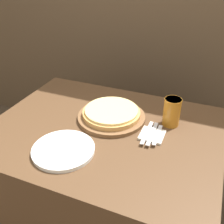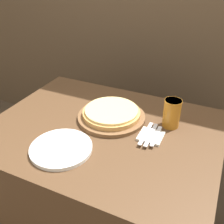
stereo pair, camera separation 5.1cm
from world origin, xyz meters
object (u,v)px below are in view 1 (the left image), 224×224
dinner_plate (63,150)px  spoon (157,135)px  pizza_on_board (112,114)px  beer_glass (172,111)px  fork (147,132)px  dinner_knife (152,134)px

dinner_plate → spoon: (0.35, 0.26, 0.01)m
pizza_on_board → beer_glass: size_ratio=2.44×
pizza_on_board → dinner_plate: pizza_on_board is taller
dinner_plate → fork: bearing=40.0°
pizza_on_board → dinner_plate: (-0.09, -0.33, -0.02)m
pizza_on_board → dinner_knife: 0.24m
pizza_on_board → fork: bearing=-18.5°
dinner_plate → spoon: dinner_plate is taller
beer_glass → fork: bearing=-121.8°
beer_glass → spoon: beer_glass is taller
pizza_on_board → spoon: pizza_on_board is taller
beer_glass → spoon: (-0.03, -0.13, -0.06)m
beer_glass → spoon: 0.15m
dinner_knife → spoon: (0.02, -0.00, 0.00)m
beer_glass → dinner_knife: 0.16m
fork → dinner_plate: bearing=-140.0°
pizza_on_board → dinner_knife: pizza_on_board is taller
pizza_on_board → fork: (0.21, -0.07, -0.01)m
pizza_on_board → spoon: (0.26, -0.07, -0.01)m
pizza_on_board → dinner_knife: size_ratio=1.83×
dinner_plate → dinner_knife: bearing=37.8°
spoon → dinner_knife: bearing=180.0°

